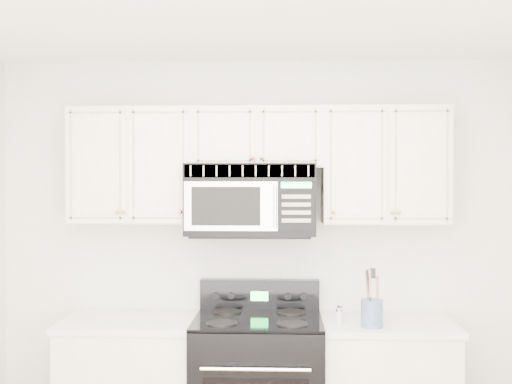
{
  "coord_description": "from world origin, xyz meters",
  "views": [
    {
      "loc": [
        0.16,
        -2.59,
        1.8
      ],
      "look_at": [
        0.0,
        1.3,
        1.73
      ],
      "focal_mm": 45.0,
      "sensor_mm": 36.0,
      "label": 1
    }
  ],
  "objects": [
    {
      "name": "room",
      "position": [
        0.0,
        0.0,
        1.3
      ],
      "size": [
        3.51,
        3.51,
        2.61
      ],
      "color": "brown",
      "rests_on": "ground"
    },
    {
      "name": "upper_cabinets",
      "position": [
        -0.0,
        1.58,
        1.93
      ],
      "size": [
        2.44,
        0.37,
        0.75
      ],
      "color": "#F2E4CF",
      "rests_on": "ground"
    },
    {
      "name": "microwave",
      "position": [
        -0.04,
        1.54,
        1.68
      ],
      "size": [
        0.82,
        0.46,
        0.46
      ],
      "color": "black",
      "rests_on": "ground"
    },
    {
      "name": "utensil_crock",
      "position": [
        0.7,
        1.25,
        1.01
      ],
      "size": [
        0.13,
        0.13,
        0.35
      ],
      "color": "slate",
      "rests_on": "base_cabinet_right"
    },
    {
      "name": "shaker_salt",
      "position": [
        0.53,
        1.44,
        0.97
      ],
      "size": [
        0.04,
        0.04,
        0.09
      ],
      "color": "silver",
      "rests_on": "base_cabinet_right"
    },
    {
      "name": "shaker_pepper",
      "position": [
        0.51,
        1.31,
        0.97
      ],
      "size": [
        0.04,
        0.04,
        0.1
      ],
      "color": "silver",
      "rests_on": "base_cabinet_right"
    }
  ]
}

